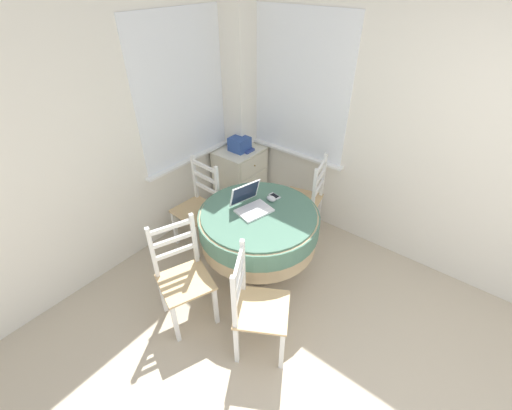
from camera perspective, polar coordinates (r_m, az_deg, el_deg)
corner_room_shell at (r=2.91m, az=2.22°, el=10.45°), size 4.30×4.83×2.55m
round_dining_table at (r=3.06m, az=0.46°, el=-3.54°), size 1.07×1.07×0.73m
laptop at (r=2.98m, az=-0.86°, el=0.10°), size 0.35×0.34×0.22m
computer_mouse at (r=3.10m, az=2.55°, el=1.07°), size 0.06×0.09×0.05m
cell_phone at (r=3.17m, az=3.13°, el=1.51°), size 0.07×0.12×0.01m
dining_chair_near_back_window at (r=3.57m, az=-9.51°, el=-0.38°), size 0.41×0.41×0.93m
dining_chair_near_right_window at (r=3.67m, az=8.23°, el=0.86°), size 0.47×0.47×0.93m
dining_chair_camera_near at (r=2.61m, az=0.03°, el=-16.71°), size 0.53×0.53×0.93m
dining_chair_left_flank at (r=2.87m, az=-12.04°, el=-11.65°), size 0.51×0.50×0.93m
corner_cabinet at (r=4.18m, az=-2.63°, el=4.71°), size 0.55×0.47×0.75m
storage_box at (r=3.95m, az=-2.77°, el=10.13°), size 0.20×0.20×0.15m
book_on_cabinet at (r=3.97m, az=-1.94°, el=9.30°), size 0.13×0.20×0.02m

